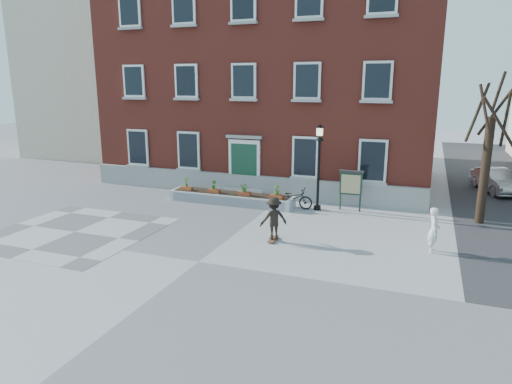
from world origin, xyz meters
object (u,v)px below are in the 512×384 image
at_px(notice_board, 351,184).
at_px(lamp_post, 319,155).
at_px(skateboarder, 274,218).
at_px(bystander, 434,230).
at_px(parked_car, 496,181).
at_px(bicycle, 293,198).

bearing_deg(notice_board, lamp_post, -164.16).
bearing_deg(notice_board, skateboarder, -110.87).
bearing_deg(lamp_post, bystander, -37.85).
bearing_deg(skateboarder, parked_car, 53.21).
relative_size(parked_car, skateboarder, 2.28).
height_order(bystander, lamp_post, lamp_post).
relative_size(bicycle, skateboarder, 1.11).
xyz_separation_m(bicycle, skateboarder, (0.59, -4.61, 0.38)).
height_order(bicycle, skateboarder, skateboarder).
xyz_separation_m(parked_car, bystander, (-3.15, -10.71, 0.17)).
height_order(lamp_post, notice_board, lamp_post).
xyz_separation_m(bicycle, lamp_post, (1.13, 0.14, 2.05)).
xyz_separation_m(bicycle, notice_board, (2.55, 0.54, 0.78)).
bearing_deg(skateboarder, bicycle, 97.30).
height_order(bicycle, bystander, bystander).
bearing_deg(lamp_post, parked_car, 40.09).
xyz_separation_m(parked_car, lamp_post, (-8.13, -6.84, 1.91)).
relative_size(parked_car, bystander, 2.39).
xyz_separation_m(parked_car, skateboarder, (-8.67, -11.59, 0.24)).
bearing_deg(bicycle, parked_car, -52.51).
distance_m(notice_board, skateboarder, 5.53).
height_order(notice_board, skateboarder, notice_board).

